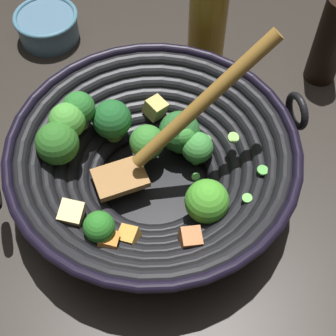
{
  "coord_description": "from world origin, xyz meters",
  "views": [
    {
      "loc": [
        0.04,
        -0.37,
        0.61
      ],
      "look_at": [
        0.02,
        0.01,
        0.03
      ],
      "focal_mm": 52.89,
      "sensor_mm": 36.0,
      "label": 1
    }
  ],
  "objects_px": {
    "soy_sauce_bottle": "(332,37)",
    "prep_bowl": "(48,25)",
    "wok": "(152,159)",
    "cooking_oil_bottle": "(208,20)"
  },
  "relations": [
    {
      "from": "soy_sauce_bottle",
      "to": "cooking_oil_bottle",
      "type": "xyz_separation_m",
      "value": [
        -0.19,
        0.02,
        0.01
      ]
    },
    {
      "from": "wok",
      "to": "prep_bowl",
      "type": "height_order",
      "value": "wok"
    },
    {
      "from": "soy_sauce_bottle",
      "to": "cooking_oil_bottle",
      "type": "distance_m",
      "value": 0.19
    },
    {
      "from": "wok",
      "to": "soy_sauce_bottle",
      "type": "bearing_deg",
      "value": 41.82
    },
    {
      "from": "prep_bowl",
      "to": "wok",
      "type": "bearing_deg",
      "value": -54.81
    },
    {
      "from": "wok",
      "to": "cooking_oil_bottle",
      "type": "distance_m",
      "value": 0.26
    },
    {
      "from": "wok",
      "to": "cooking_oil_bottle",
      "type": "height_order",
      "value": "wok"
    },
    {
      "from": "soy_sauce_bottle",
      "to": "prep_bowl",
      "type": "relative_size",
      "value": 1.85
    },
    {
      "from": "prep_bowl",
      "to": "soy_sauce_bottle",
      "type": "bearing_deg",
      "value": -7.71
    },
    {
      "from": "soy_sauce_bottle",
      "to": "prep_bowl",
      "type": "height_order",
      "value": "soy_sauce_bottle"
    }
  ]
}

